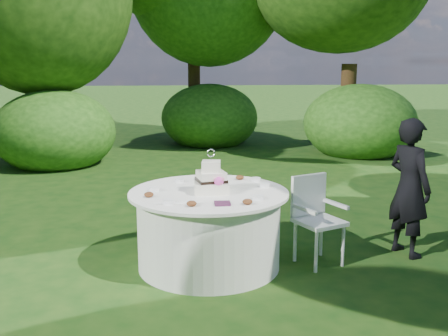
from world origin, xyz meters
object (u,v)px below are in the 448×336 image
at_px(napkins, 222,203).
at_px(cake, 211,181).
at_px(table, 209,229).
at_px(chair, 315,212).
at_px(guest, 409,187).

xyz_separation_m(napkins, cake, (-0.07, 0.46, 0.10)).
bearing_deg(table, cake, -45.41).
relative_size(table, chair, 1.76).
relative_size(table, cake, 3.63).
bearing_deg(chair, guest, 6.48).
bearing_deg(guest, napkins, 86.38).
relative_size(napkins, guest, 0.10).
height_order(napkins, table, napkins).
xyz_separation_m(cake, chair, (1.05, 0.06, -0.37)).
bearing_deg(napkins, cake, 98.41).
xyz_separation_m(guest, chair, (-1.02, -0.12, -0.21)).
xyz_separation_m(napkins, table, (-0.09, 0.48, -0.39)).
height_order(guest, table, guest).
height_order(guest, chair, guest).
bearing_deg(napkins, guest, 17.61).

